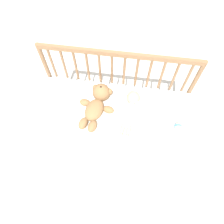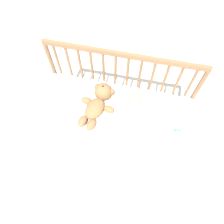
# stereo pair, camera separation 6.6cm
# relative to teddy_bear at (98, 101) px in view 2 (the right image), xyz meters

# --- Properties ---
(ground_plane) EXTENTS (12.00, 12.00, 0.00)m
(ground_plane) POSITION_rel_teddy_bear_xyz_m (0.13, -0.08, -0.57)
(ground_plane) COLOR silver
(crib_mattress) EXTENTS (1.28, 0.64, 0.51)m
(crib_mattress) POSITION_rel_teddy_bear_xyz_m (0.13, -0.08, -0.31)
(crib_mattress) COLOR silver
(crib_mattress) RESTS_ON ground_plane
(crib_rail) EXTENTS (1.28, 0.04, 0.86)m
(crib_rail) POSITION_rel_teddy_bear_xyz_m (0.13, 0.26, 0.05)
(crib_rail) COLOR brown
(crib_rail) RESTS_ON ground_plane
(blanket) EXTENTS (0.79, 0.52, 0.01)m
(blanket) POSITION_rel_teddy_bear_xyz_m (0.12, -0.06, -0.05)
(blanket) COLOR white
(blanket) RESTS_ON crib_mattress
(teddy_bear) EXTENTS (0.30, 0.42, 0.15)m
(teddy_bear) POSITION_rel_teddy_bear_xyz_m (0.00, 0.00, 0.00)
(teddy_bear) COLOR olive
(teddy_bear) RESTS_ON crib_mattress
(baby) EXTENTS (0.27, 0.39, 0.11)m
(baby) POSITION_rel_teddy_bear_xyz_m (0.27, -0.01, -0.01)
(baby) COLOR white
(baby) RESTS_ON crib_mattress
(baby_bottle) EXTENTS (0.05, 0.16, 0.05)m
(baby_bottle) POSITION_rel_teddy_bear_xyz_m (0.64, -0.15, -0.03)
(baby_bottle) COLOR white
(baby_bottle) RESTS_ON crib_mattress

